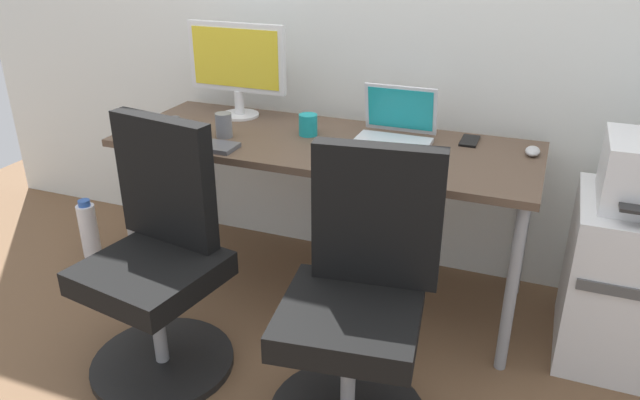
{
  "coord_description": "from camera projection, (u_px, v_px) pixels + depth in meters",
  "views": [
    {
      "loc": [
        0.87,
        -2.26,
        1.56
      ],
      "look_at": [
        0.0,
        -0.05,
        0.47
      ],
      "focal_mm": 34.06,
      "sensor_mm": 36.0,
      "label": 1
    }
  ],
  "objects": [
    {
      "name": "side_cabinet",
      "position": [
        634.0,
        283.0,
        2.29
      ],
      "size": [
        0.49,
        0.51,
        0.64
      ],
      "color": "silver",
      "rests_on": "ground"
    },
    {
      "name": "keyboard_by_laptop",
      "position": [
        368.0,
        162.0,
        2.31
      ],
      "size": [
        0.34,
        0.12,
        0.02
      ],
      "primitive_type": "cube",
      "color": "#B7B7B7",
      "rests_on": "desk"
    },
    {
      "name": "mouse_by_laptop",
      "position": [
        533.0,
        151.0,
        2.39
      ],
      "size": [
        0.06,
        0.1,
        0.03
      ],
      "primitive_type": "ellipsoid",
      "color": "#B7B7B7",
      "rests_on": "desk"
    },
    {
      "name": "office_chair_right",
      "position": [
        358.0,
        307.0,
        1.97
      ],
      "size": [
        0.54,
        0.54,
        0.94
      ],
      "color": "black",
      "rests_on": "ground"
    },
    {
      "name": "desktop_monitor",
      "position": [
        237.0,
        63.0,
        2.78
      ],
      "size": [
        0.48,
        0.18,
        0.43
      ],
      "color": "silver",
      "rests_on": "desk"
    },
    {
      "name": "desk",
      "position": [
        324.0,
        155.0,
        2.58
      ],
      "size": [
        1.77,
        0.66,
        0.72
      ],
      "color": "brown",
      "rests_on": "ground"
    },
    {
      "name": "mouse_by_monitor",
      "position": [
        173.0,
        120.0,
        2.77
      ],
      "size": [
        0.06,
        0.1,
        0.03
      ],
      "primitive_type": "ellipsoid",
      "color": "#515156",
      "rests_on": "desk"
    },
    {
      "name": "office_chair_left",
      "position": [
        159.0,
        262.0,
        2.23
      ],
      "size": [
        0.54,
        0.54,
        0.94
      ],
      "color": "black",
      "rests_on": "ground"
    },
    {
      "name": "water_bottle_on_floor",
      "position": [
        89.0,
        230.0,
        3.06
      ],
      "size": [
        0.09,
        0.09,
        0.31
      ],
      "color": "white",
      "rests_on": "ground"
    },
    {
      "name": "coffee_mug",
      "position": [
        308.0,
        125.0,
        2.6
      ],
      "size": [
        0.08,
        0.08,
        0.09
      ],
      "primitive_type": "cylinder",
      "color": "teal",
      "rests_on": "desk"
    },
    {
      "name": "keyboard_by_monitor",
      "position": [
        198.0,
        144.0,
        2.49
      ],
      "size": [
        0.34,
        0.12,
        0.02
      ],
      "primitive_type": "cube",
      "color": "#515156",
      "rests_on": "desk"
    },
    {
      "name": "phone_near_laptop",
      "position": [
        153.0,
        133.0,
        2.64
      ],
      "size": [
        0.07,
        0.14,
        0.01
      ],
      "primitive_type": "cube",
      "color": "black",
      "rests_on": "desk"
    },
    {
      "name": "open_laptop",
      "position": [
        395.0,
        129.0,
        2.52
      ],
      "size": [
        0.31,
        0.27,
        0.22
      ],
      "color": "silver",
      "rests_on": "desk"
    },
    {
      "name": "ground_plane",
      "position": [
        324.0,
        286.0,
        2.85
      ],
      "size": [
        5.28,
        5.28,
        0.0
      ],
      "primitive_type": "plane",
      "color": "brown"
    },
    {
      "name": "pen_cup",
      "position": [
        224.0,
        125.0,
        2.58
      ],
      "size": [
        0.07,
        0.07,
        0.1
      ],
      "primitive_type": "cylinder",
      "color": "slate",
      "rests_on": "desk"
    },
    {
      "name": "phone_near_monitor",
      "position": [
        470.0,
        141.0,
        2.54
      ],
      "size": [
        0.07,
        0.14,
        0.01
      ],
      "primitive_type": "cube",
      "color": "black",
      "rests_on": "desk"
    }
  ]
}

